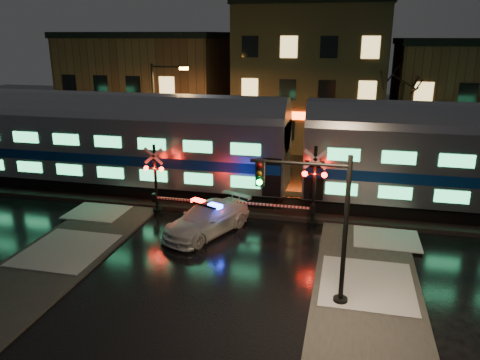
# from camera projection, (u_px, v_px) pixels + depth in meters

# --- Properties ---
(ground) EXTENTS (120.00, 120.00, 0.00)m
(ground) POSITION_uv_depth(u_px,v_px,m) (224.00, 239.00, 22.22)
(ground) COLOR black
(ground) RESTS_ON ground
(ballast) EXTENTS (90.00, 4.20, 0.24)m
(ballast) POSITION_uv_depth(u_px,v_px,m) (247.00, 202.00, 26.83)
(ballast) COLOR black
(ballast) RESTS_ON ground
(sidewalk_left) EXTENTS (4.00, 20.00, 0.12)m
(sidewalk_left) POSITION_uv_depth(u_px,v_px,m) (21.00, 285.00, 18.04)
(sidewalk_left) COLOR #2D2D2D
(sidewalk_left) RESTS_ON ground
(sidewalk_right) EXTENTS (4.00, 20.00, 0.12)m
(sidewalk_right) POSITION_uv_depth(u_px,v_px,m) (369.00, 331.00, 15.21)
(sidewalk_right) COLOR #2D2D2D
(sidewalk_right) RESTS_ON ground
(building_left) EXTENTS (14.00, 10.00, 9.00)m
(building_left) POSITION_uv_depth(u_px,v_px,m) (151.00, 88.00, 44.16)
(building_left) COLOR #563121
(building_left) RESTS_ON ground
(building_mid) EXTENTS (12.00, 11.00, 11.50)m
(building_mid) POSITION_uv_depth(u_px,v_px,m) (312.00, 77.00, 40.99)
(building_mid) COLOR brown
(building_mid) RESTS_ON ground
(building_right) EXTENTS (12.00, 10.00, 8.50)m
(building_right) POSITION_uv_depth(u_px,v_px,m) (471.00, 99.00, 38.14)
(building_right) COLOR #563121
(building_right) RESTS_ON ground
(train) EXTENTS (51.00, 3.12, 5.92)m
(train) POSITION_uv_depth(u_px,v_px,m) (297.00, 149.00, 25.26)
(train) COLOR black
(train) RESTS_ON ballast
(police_car) EXTENTS (3.94, 5.43, 1.63)m
(police_car) POSITION_uv_depth(u_px,v_px,m) (207.00, 219.00, 22.68)
(police_car) COLOR silver
(police_car) RESTS_ON ground
(crossing_signal_right) EXTENTS (5.93, 0.66, 4.20)m
(crossing_signal_right) POSITION_uv_depth(u_px,v_px,m) (306.00, 195.00, 23.06)
(crossing_signal_right) COLOR black
(crossing_signal_right) RESTS_ON ground
(crossing_signal_left) EXTENTS (5.41, 0.64, 3.83)m
(crossing_signal_left) POSITION_uv_depth(u_px,v_px,m) (162.00, 187.00, 24.77)
(crossing_signal_left) COLOR black
(crossing_signal_left) RESTS_ON ground
(traffic_light) EXTENTS (3.59, 0.67, 5.55)m
(traffic_light) POSITION_uv_depth(u_px,v_px,m) (320.00, 227.00, 16.11)
(traffic_light) COLOR black
(traffic_light) RESTS_ON ground
(streetlight) EXTENTS (2.52, 0.26, 7.53)m
(streetlight) POSITION_uv_depth(u_px,v_px,m) (158.00, 113.00, 30.79)
(streetlight) COLOR black
(streetlight) RESTS_ON ground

